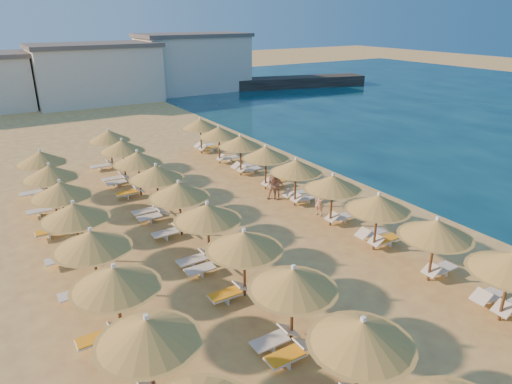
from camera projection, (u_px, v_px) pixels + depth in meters
ground at (276, 247)px, 22.45m from camera, size 220.00×220.00×0.00m
jetty at (271, 83)px, 70.07m from camera, size 30.03×11.48×1.50m
hotel_blocks at (100, 71)px, 59.06m from camera, size 45.09×10.29×8.10m
parasol_row_east at (333, 183)px, 23.86m from camera, size 3.09×35.32×3.01m
parasol_row_west at (207, 213)px, 20.29m from camera, size 3.09×35.32×3.01m
parasol_row_inland at (82, 226)px, 19.10m from camera, size 3.09×25.65×3.01m
loungers at (242, 242)px, 22.17m from camera, size 15.42×33.78×0.66m
beachgoer_c at (277, 187)px, 27.99m from camera, size 0.89×0.99×1.62m
beachgoer_b at (273, 186)px, 27.81m from camera, size 1.14×1.12×1.86m
beachgoer_a at (320, 202)px, 25.66m from camera, size 0.55×0.68×1.63m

